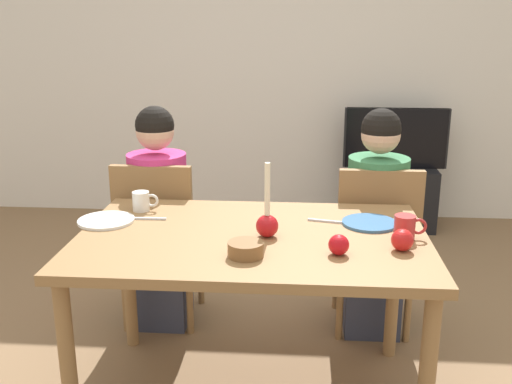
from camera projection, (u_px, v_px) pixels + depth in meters
name	position (u px, v px, depth m)	size (l,w,h in m)	color
back_wall	(279.00, 56.00, 4.69)	(6.40, 0.10, 2.60)	silver
dining_table	(252.00, 254.00, 2.38)	(1.40, 0.90, 0.75)	olive
chair_left	(158.00, 234.00, 3.04)	(0.40, 0.40, 0.90)	olive
chair_right	(375.00, 240.00, 2.96)	(0.40, 0.40, 0.90)	olive
person_left_child	(159.00, 222.00, 3.06)	(0.30, 0.30, 1.17)	#33384C
person_right_child	(375.00, 227.00, 2.98)	(0.30, 0.30, 1.17)	#33384C
tv_stand	(392.00, 197.00, 4.63)	(0.64, 0.40, 0.48)	black
tv	(396.00, 138.00, 4.50)	(0.79, 0.05, 0.46)	black
candle_centerpiece	(267.00, 221.00, 2.32)	(0.09, 0.09, 0.30)	red
plate_left	(106.00, 220.00, 2.51)	(0.24, 0.24, 0.01)	white
plate_right	(370.00, 223.00, 2.48)	(0.23, 0.23, 0.01)	teal
mug_left	(142.00, 201.00, 2.64)	(0.12, 0.08, 0.09)	silver
mug_right	(406.00, 227.00, 2.30)	(0.13, 0.08, 0.10)	#B72D2D
fork_left	(146.00, 218.00, 2.54)	(0.18, 0.01, 0.01)	silver
fork_right	(329.00, 221.00, 2.50)	(0.18, 0.01, 0.01)	silver
bowl_walnuts	(246.00, 249.00, 2.14)	(0.13, 0.13, 0.05)	brown
apple_near_candle	(402.00, 240.00, 2.18)	(0.08, 0.08, 0.08)	red
apple_by_left_plate	(339.00, 245.00, 2.15)	(0.08, 0.08, 0.08)	red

